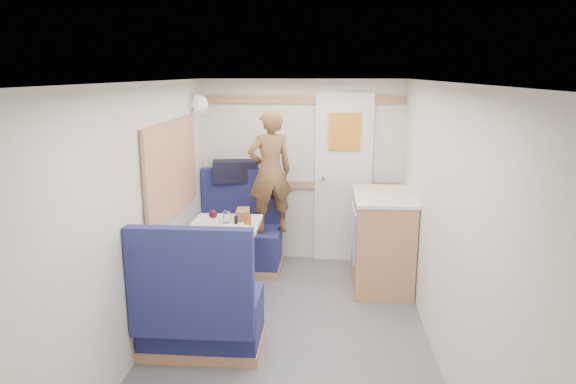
# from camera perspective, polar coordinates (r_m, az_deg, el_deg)

# --- Properties ---
(floor) EXTENTS (4.50, 4.50, 0.00)m
(floor) POSITION_cam_1_polar(r_m,az_deg,el_deg) (3.91, -0.26, -18.74)
(floor) COLOR #515156
(floor) RESTS_ON ground
(ceiling) EXTENTS (4.50, 4.50, 0.00)m
(ceiling) POSITION_cam_1_polar(r_m,az_deg,el_deg) (3.32, -0.30, 12.03)
(ceiling) COLOR silver
(ceiling) RESTS_ON wall_back
(wall_back) EXTENTS (2.20, 0.02, 2.00)m
(wall_back) POSITION_cam_1_polar(r_m,az_deg,el_deg) (5.66, 1.60, 2.31)
(wall_back) COLOR silver
(wall_back) RESTS_ON floor
(wall_left) EXTENTS (0.02, 4.50, 2.00)m
(wall_left) POSITION_cam_1_polar(r_m,az_deg,el_deg) (3.74, -17.39, -4.03)
(wall_left) COLOR silver
(wall_left) RESTS_ON floor
(wall_right) EXTENTS (0.02, 4.50, 2.00)m
(wall_right) POSITION_cam_1_polar(r_m,az_deg,el_deg) (3.57, 17.67, -4.84)
(wall_right) COLOR silver
(wall_right) RESTS_ON floor
(oak_trim_low) EXTENTS (2.15, 0.02, 0.08)m
(oak_trim_low) POSITION_cam_1_polar(r_m,az_deg,el_deg) (5.68, 1.58, 0.78)
(oak_trim_low) COLOR #AB704D
(oak_trim_low) RESTS_ON wall_back
(oak_trim_high) EXTENTS (2.15, 0.02, 0.08)m
(oak_trim_high) POSITION_cam_1_polar(r_m,az_deg,el_deg) (5.55, 1.64, 10.20)
(oak_trim_high) COLOR #AB704D
(oak_trim_high) RESTS_ON wall_back
(side_window) EXTENTS (0.04, 1.30, 0.72)m
(side_window) POSITION_cam_1_polar(r_m,az_deg,el_deg) (4.59, -12.81, 2.59)
(side_window) COLOR #A0B196
(side_window) RESTS_ON wall_left
(rear_door) EXTENTS (0.62, 0.12, 1.86)m
(rear_door) POSITION_cam_1_polar(r_m,az_deg,el_deg) (5.63, 6.15, 1.89)
(rear_door) COLOR white
(rear_door) RESTS_ON wall_back
(dinette_table) EXTENTS (0.62, 0.92, 0.72)m
(dinette_table) POSITION_cam_1_polar(r_m,az_deg,el_deg) (4.65, -7.29, -5.75)
(dinette_table) COLOR white
(dinette_table) RESTS_ON floor
(bench_far) EXTENTS (0.90, 0.59, 1.05)m
(bench_far) POSITION_cam_1_polar(r_m,az_deg,el_deg) (5.54, -5.41, -5.48)
(bench_far) COLOR #181B4E
(bench_far) RESTS_ON floor
(bench_near) EXTENTS (0.90, 0.59, 1.05)m
(bench_near) POSITION_cam_1_polar(r_m,az_deg,el_deg) (3.98, -9.74, -13.39)
(bench_near) COLOR #181B4E
(bench_near) RESTS_ON floor
(ledge) EXTENTS (0.90, 0.14, 0.04)m
(ledge) POSITION_cam_1_polar(r_m,az_deg,el_deg) (5.63, -5.09, 0.95)
(ledge) COLOR #AB704D
(ledge) RESTS_ON bench_far
(dome_light) EXTENTS (0.20, 0.20, 0.20)m
(dome_light) POSITION_cam_1_polar(r_m,az_deg,el_deg) (5.33, -9.97, 9.57)
(dome_light) COLOR white
(dome_light) RESTS_ON wall_left
(galley_counter) EXTENTS (0.57, 0.92, 0.92)m
(galley_counter) POSITION_cam_1_polar(r_m,az_deg,el_deg) (5.14, 10.34, -5.19)
(galley_counter) COLOR #AB704D
(galley_counter) RESTS_ON floor
(person) EXTENTS (0.54, 0.46, 1.27)m
(person) POSITION_cam_1_polar(r_m,az_deg,el_deg) (5.20, -2.00, 2.27)
(person) COLOR brown
(person) RESTS_ON bench_far
(duffel_bag) EXTENTS (0.52, 0.32, 0.23)m
(duffel_bag) POSITION_cam_1_polar(r_m,az_deg,el_deg) (5.62, -5.85, 2.32)
(duffel_bag) COLOR black
(duffel_bag) RESTS_ON ledge
(tray) EXTENTS (0.35, 0.39, 0.02)m
(tray) POSITION_cam_1_polar(r_m,az_deg,el_deg) (4.50, -5.61, -4.17)
(tray) COLOR white
(tray) RESTS_ON dinette_table
(orange_fruit) EXTENTS (0.08, 0.08, 0.08)m
(orange_fruit) POSITION_cam_1_polar(r_m,az_deg,el_deg) (4.33, -5.55, -4.24)
(orange_fruit) COLOR #DF5609
(orange_fruit) RESTS_ON tray
(cheese_block) EXTENTS (0.12, 0.08, 0.04)m
(cheese_block) POSITION_cam_1_polar(r_m,az_deg,el_deg) (4.24, -7.37, -4.93)
(cheese_block) COLOR #D6BE7C
(cheese_block) RESTS_ON tray
(wine_glass) EXTENTS (0.08, 0.08, 0.17)m
(wine_glass) POSITION_cam_1_polar(r_m,az_deg,el_deg) (4.55, -8.32, -2.55)
(wine_glass) COLOR white
(wine_glass) RESTS_ON dinette_table
(tumbler_left) EXTENTS (0.07, 0.07, 0.11)m
(tumbler_left) POSITION_cam_1_polar(r_m,az_deg,el_deg) (4.27, -9.58, -4.62)
(tumbler_left) COLOR white
(tumbler_left) RESTS_ON dinette_table
(tumbler_right) EXTENTS (0.07, 0.07, 0.11)m
(tumbler_right) POSITION_cam_1_polar(r_m,az_deg,el_deg) (4.74, -6.84, -2.77)
(tumbler_right) COLOR white
(tumbler_right) RESTS_ON dinette_table
(beer_glass) EXTENTS (0.07, 0.07, 0.10)m
(beer_glass) POSITION_cam_1_polar(r_m,az_deg,el_deg) (4.63, -4.50, -3.13)
(beer_glass) COLOR #964815
(beer_glass) RESTS_ON dinette_table
(pepper_grinder) EXTENTS (0.03, 0.03, 0.09)m
(pepper_grinder) POSITION_cam_1_polar(r_m,az_deg,el_deg) (4.64, -5.80, -3.20)
(pepper_grinder) COLOR black
(pepper_grinder) RESTS_ON dinette_table
(bread_loaf) EXTENTS (0.14, 0.23, 0.09)m
(bread_loaf) POSITION_cam_1_polar(r_m,az_deg,el_deg) (4.84, -5.04, -2.47)
(bread_loaf) COLOR olive
(bread_loaf) RESTS_ON dinette_table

